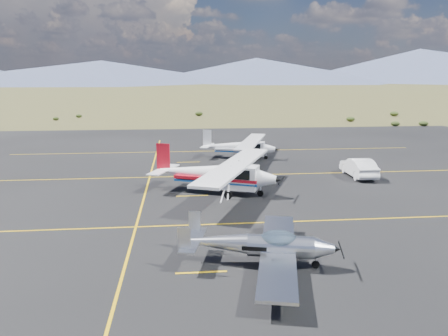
# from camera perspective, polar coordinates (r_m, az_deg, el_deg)

# --- Properties ---
(ground) EXTENTS (1600.00, 1600.00, 0.00)m
(ground) POSITION_cam_1_polar(r_m,az_deg,el_deg) (20.89, 4.85, -8.97)
(ground) COLOR #383D1C
(ground) RESTS_ON ground
(apron) EXTENTS (72.00, 72.00, 0.02)m
(apron) POSITION_cam_1_polar(r_m,az_deg,el_deg) (27.45, 2.14, -3.78)
(apron) COLOR black
(apron) RESTS_ON ground
(aircraft_low_wing) EXTENTS (6.13, 8.40, 1.82)m
(aircraft_low_wing) POSITION_cam_1_polar(r_m,az_deg,el_deg) (17.62, 5.06, -10.01)
(aircraft_low_wing) COLOR silver
(aircraft_low_wing) RESTS_ON apron
(aircraft_cessna) EXTENTS (8.75, 11.79, 3.07)m
(aircraft_cessna) POSITION_cam_1_polar(r_m,az_deg,el_deg) (27.93, -0.93, -0.61)
(aircraft_cessna) COLOR white
(aircraft_cessna) RESTS_ON apron
(aircraft_plain) EXTENTS (6.88, 9.99, 2.55)m
(aircraft_plain) POSITION_cam_1_polar(r_m,az_deg,el_deg) (39.81, 2.13, 2.85)
(aircraft_plain) COLOR white
(aircraft_plain) RESTS_ON apron
(sedan) EXTENTS (1.62, 4.36, 1.42)m
(sedan) POSITION_cam_1_polar(r_m,az_deg,el_deg) (34.20, 17.17, 0.09)
(sedan) COLOR white
(sedan) RESTS_ON apron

